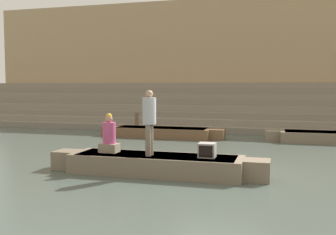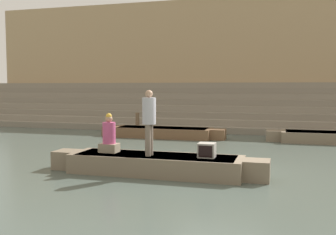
% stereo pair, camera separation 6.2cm
% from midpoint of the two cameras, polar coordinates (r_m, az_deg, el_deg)
% --- Properties ---
extents(ground_plane, '(120.00, 120.00, 0.00)m').
position_cam_midpoint_polar(ground_plane, '(10.85, 7.09, -7.81)').
color(ground_plane, '#47544C').
extents(ghat_steps, '(36.00, 4.68, 2.54)m').
position_cam_midpoint_polar(ghat_steps, '(22.12, 11.66, 0.77)').
color(ghat_steps, gray).
rests_on(ghat_steps, ground).
extents(back_wall, '(34.20, 1.28, 7.60)m').
position_cam_midpoint_polar(back_wall, '(24.36, 12.16, 7.85)').
color(back_wall, tan).
rests_on(back_wall, ground).
extents(rowboat_main, '(5.88, 1.37, 0.51)m').
position_cam_midpoint_polar(rowboat_main, '(10.45, -1.98, -6.74)').
color(rowboat_main, '#756651').
rests_on(rowboat_main, ground).
extents(person_standing, '(0.35, 0.35, 1.71)m').
position_cam_midpoint_polar(person_standing, '(10.20, -2.90, -0.08)').
color(person_standing, '#756656').
rests_on(person_standing, rowboat_main).
extents(person_rowing, '(0.49, 0.39, 1.08)m').
position_cam_midpoint_polar(person_rowing, '(10.87, -8.69, -2.79)').
color(person_rowing, gray).
rests_on(person_rowing, rowboat_main).
extents(tv_set, '(0.43, 0.41, 0.37)m').
position_cam_midpoint_polar(tv_set, '(10.06, 5.52, -4.74)').
color(tv_set, '#9E998E').
rests_on(tv_set, rowboat_main).
extents(moored_boat_shore, '(5.63, 1.34, 0.45)m').
position_cam_midpoint_polar(moored_boat_shore, '(17.49, 23.14, -2.65)').
color(moored_boat_shore, '#756651').
rests_on(moored_boat_shore, ground).
extents(moored_boat_distant, '(5.72, 1.34, 0.45)m').
position_cam_midpoint_polar(moored_boat_distant, '(17.88, -1.02, -2.14)').
color(moored_boat_distant, brown).
rests_on(moored_boat_distant, ground).
extents(mooring_post, '(0.19, 0.19, 1.05)m').
position_cam_midpoint_polar(mooring_post, '(19.17, -4.68, -0.85)').
color(mooring_post, brown).
rests_on(mooring_post, ground).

